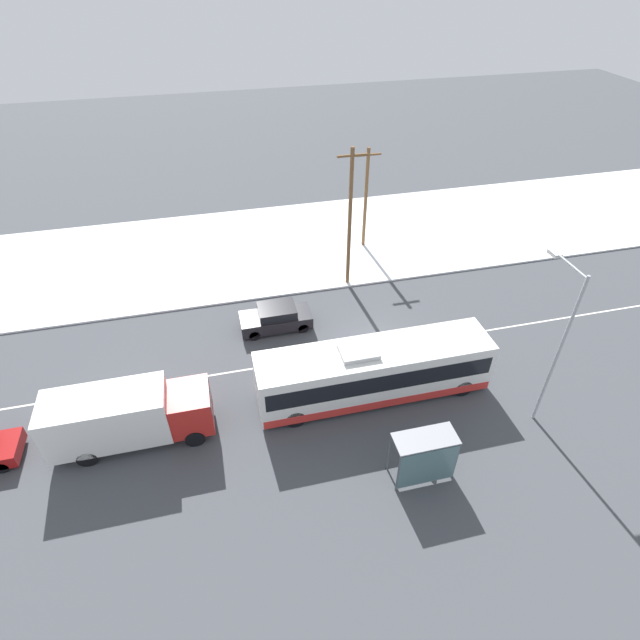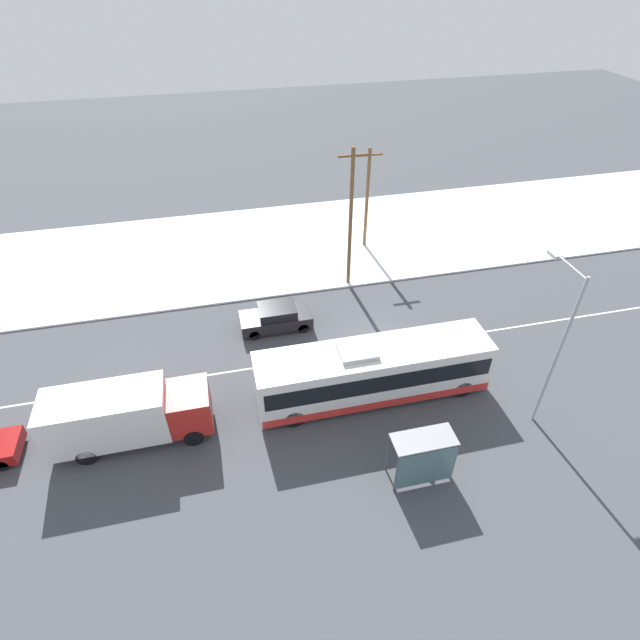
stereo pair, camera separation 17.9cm
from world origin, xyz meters
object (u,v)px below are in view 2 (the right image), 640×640
at_px(sedan_car, 276,316).
at_px(streetlamp, 558,332).
at_px(city_bus, 373,372).
at_px(pedestrian_at_stop, 418,438).
at_px(bus_shelter, 424,455).
at_px(utility_pole_snowlot, 367,197).
at_px(utility_pole_roadside, 351,219).
at_px(box_truck, 125,414).

xyz_separation_m(sedan_car, streetlamp, (11.06, -9.42, 4.31)).
xyz_separation_m(city_bus, sedan_car, (-3.87, 6.48, -0.74)).
height_order(pedestrian_at_stop, bus_shelter, bus_shelter).
xyz_separation_m(city_bus, pedestrian_at_stop, (0.88, -3.93, -0.59)).
distance_m(city_bus, pedestrian_at_stop, 4.07).
bearing_deg(sedan_car, streetlamp, 139.58).
xyz_separation_m(city_bus, utility_pole_snowlot, (4.11, 14.68, 2.34)).
bearing_deg(utility_pole_roadside, pedestrian_at_stop, -92.77).
distance_m(city_bus, bus_shelter, 5.35).
bearing_deg(sedan_car, pedestrian_at_stop, 114.52).
relative_size(pedestrian_at_stop, utility_pole_roadside, 0.17).
distance_m(streetlamp, utility_pole_roadside, 14.18).
bearing_deg(city_bus, streetlamp, -22.25).
bearing_deg(pedestrian_at_stop, city_bus, 102.62).
relative_size(bus_shelter, utility_pole_roadside, 0.29).
bearing_deg(utility_pole_roadside, streetlamp, -66.61).
height_order(city_bus, streetlamp, streetlamp).
xyz_separation_m(pedestrian_at_stop, streetlamp, (6.31, 0.99, 4.15)).
bearing_deg(sedan_car, box_truck, 39.92).
xyz_separation_m(streetlamp, utility_pole_snowlot, (-3.08, 17.62, -1.23)).
height_order(pedestrian_at_stop, utility_pole_roadside, utility_pole_roadside).
relative_size(pedestrian_at_stop, bus_shelter, 0.60).
xyz_separation_m(box_truck, pedestrian_at_stop, (12.67, -3.78, -0.65)).
distance_m(city_bus, sedan_car, 7.58).
bearing_deg(box_truck, streetlamp, -8.35).
xyz_separation_m(bus_shelter, streetlamp, (6.67, 2.38, 3.47)).
height_order(sedan_car, pedestrian_at_stop, pedestrian_at_stop).
distance_m(box_truck, pedestrian_at_stop, 13.24).
height_order(sedan_car, utility_pole_snowlot, utility_pole_snowlot).
bearing_deg(bus_shelter, pedestrian_at_stop, 75.31).
bearing_deg(utility_pole_roadside, city_bus, -98.79).
xyz_separation_m(box_truck, bus_shelter, (12.31, -5.16, 0.04)).
distance_m(pedestrian_at_stop, bus_shelter, 1.59).
xyz_separation_m(pedestrian_at_stop, bus_shelter, (-0.36, -1.39, 0.69)).
relative_size(sedan_car, bus_shelter, 1.57).
xyz_separation_m(sedan_car, utility_pole_snowlot, (7.98, 8.20, 3.08)).
relative_size(city_bus, utility_pole_snowlot, 1.57).
distance_m(sedan_car, utility_pole_snowlot, 11.85).
bearing_deg(sedan_car, utility_pole_snowlot, -134.19).
xyz_separation_m(utility_pole_roadside, utility_pole_snowlot, (2.55, 4.60, -0.90)).
relative_size(sedan_car, utility_pole_snowlot, 0.56).
bearing_deg(streetlamp, sedan_car, 139.58).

